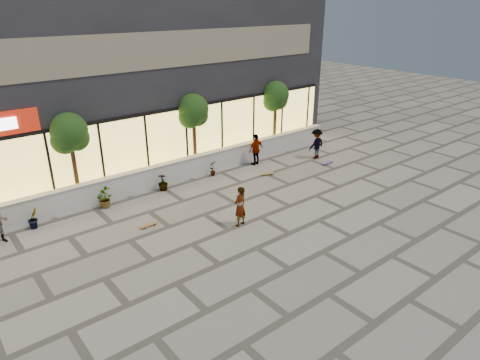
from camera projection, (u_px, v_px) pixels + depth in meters
ground at (257, 248)px, 15.09m from camera, size 80.00×80.00×0.00m
planter_wall at (159, 176)px, 19.91m from camera, size 22.00×0.42×1.04m
retail_building at (102, 79)px, 22.39m from camera, size 24.00×9.17×8.50m
shrub_b at (33, 218)px, 16.28m from camera, size 0.57×0.57×0.81m
shrub_c at (104, 199)px, 17.89m from camera, size 0.68×0.77×0.81m
shrub_d at (163, 182)px, 19.50m from camera, size 0.64×0.64×0.81m
shrub_e at (213, 168)px, 21.12m from camera, size 0.46×0.35×0.81m
tree_midwest at (70, 135)px, 17.43m from camera, size 1.60×1.50×3.92m
tree_mideast at (193, 113)px, 20.89m from camera, size 1.60×1.50×3.92m
tree_east at (276, 98)px, 24.06m from camera, size 1.60×1.50×3.92m
skater_center at (240, 206)px, 16.31m from camera, size 0.66×0.50×1.62m
skater_right_near at (256, 149)px, 22.38m from camera, size 1.03×0.53×1.68m
skater_right_far at (316, 144)px, 23.32m from camera, size 1.09×0.66×1.65m
skateboard_center at (149, 225)px, 16.48m from camera, size 0.73×0.20×0.09m
skateboard_right_near at (267, 174)px, 21.31m from camera, size 0.72×0.42×0.09m
skateboard_right_far at (327, 163)px, 22.75m from camera, size 0.79×0.24×0.09m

